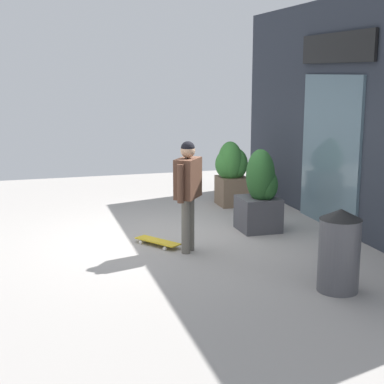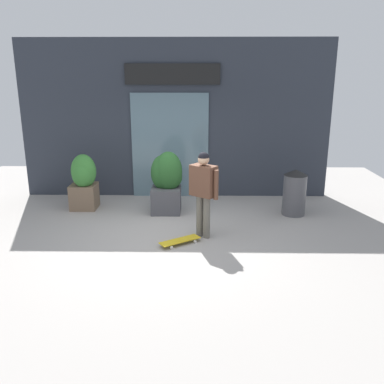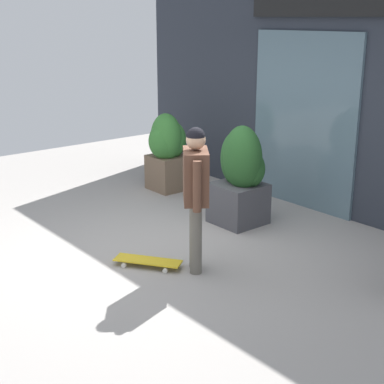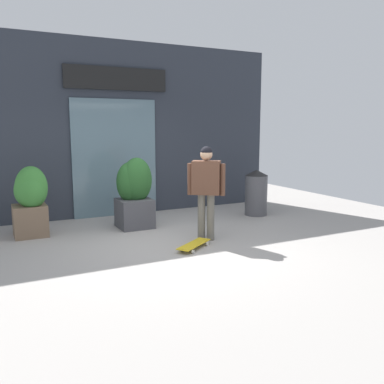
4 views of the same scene
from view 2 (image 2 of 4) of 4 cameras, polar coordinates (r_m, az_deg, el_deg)
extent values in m
plane|color=#9E9993|center=(7.88, -3.33, -6.05)|extent=(12.00, 12.00, 0.00)
cube|color=#2D333D|center=(10.16, -2.32, 9.98)|extent=(7.46, 0.25, 3.77)
cube|color=slate|center=(10.10, -3.05, 6.39)|extent=(1.86, 0.06, 2.53)
cube|color=black|center=(9.94, -2.73, 16.01)|extent=(2.22, 0.05, 0.47)
cylinder|color=#666056|center=(7.64, 2.03, -3.51)|extent=(0.13, 0.13, 0.81)
cylinder|color=#666056|center=(7.73, 1.07, -3.27)|extent=(0.13, 0.13, 0.81)
cube|color=brown|center=(7.49, 1.59, 1.58)|extent=(0.53, 0.49, 0.57)
cylinder|color=brown|center=(7.34, 3.35, 1.00)|extent=(0.09, 0.09, 0.54)
cylinder|color=brown|center=(7.66, -0.10, 1.68)|extent=(0.09, 0.09, 0.54)
sphere|color=tan|center=(7.40, 1.61, 4.54)|extent=(0.21, 0.21, 0.21)
sphere|color=black|center=(7.39, 1.61, 4.81)|extent=(0.20, 0.20, 0.20)
cube|color=gold|center=(7.48, -1.68, -6.70)|extent=(0.76, 0.62, 0.02)
cylinder|color=silver|center=(7.29, -2.85, -7.71)|extent=(0.06, 0.06, 0.05)
cylinder|color=silver|center=(7.48, -3.79, -7.09)|extent=(0.06, 0.06, 0.05)
cylinder|color=silver|center=(7.53, 0.42, -6.88)|extent=(0.06, 0.06, 0.05)
cylinder|color=silver|center=(7.71, -0.57, -6.30)|extent=(0.06, 0.06, 0.05)
cube|color=#47474C|center=(9.11, -3.58, -1.09)|extent=(0.64, 0.63, 0.56)
ellipsoid|color=#235123|center=(8.93, -3.28, 2.88)|extent=(0.60, 0.44, 0.87)
ellipsoid|color=#235123|center=(8.99, -4.09, 2.70)|extent=(0.52, 0.42, 0.78)
ellipsoid|color=#235123|center=(9.03, -2.95, 2.12)|extent=(0.50, 0.39, 0.54)
cube|color=brown|center=(9.65, -14.70, -0.59)|extent=(0.57, 0.55, 0.56)
ellipsoid|color=#387A33|center=(9.56, -14.74, 2.61)|extent=(0.52, 0.49, 0.61)
ellipsoid|color=#387A33|center=(9.45, -14.80, 2.46)|extent=(0.50, 0.59, 0.61)
ellipsoid|color=#387A33|center=(9.43, -14.79, 2.82)|extent=(0.55, 0.46, 0.76)
cylinder|color=#4C4C51|center=(9.15, 13.99, -0.40)|extent=(0.49, 0.49, 0.88)
cone|color=black|center=(9.03, 14.20, 2.66)|extent=(0.50, 0.50, 0.12)
camera|label=1|loc=(9.39, 58.78, 6.01)|focal=54.24mm
camera|label=3|loc=(5.76, 53.86, 7.13)|focal=53.05mm
camera|label=4|loc=(3.63, -66.76, -10.37)|focal=38.83mm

